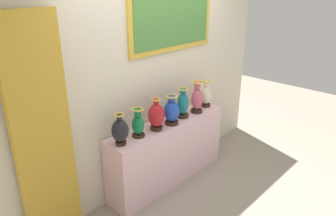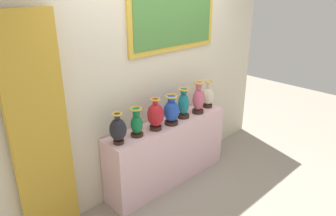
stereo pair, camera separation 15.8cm
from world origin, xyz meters
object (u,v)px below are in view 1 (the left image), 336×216
object	(u,v)px
vase_crimson	(156,116)
vase_teal	(183,104)
vase_onyx	(120,131)
vase_sapphire	(172,111)
vase_emerald	(138,124)
vase_rose	(197,99)
vase_ivory	(206,96)

from	to	relation	value
vase_crimson	vase_teal	distance (m)	0.48
vase_onyx	vase_sapphire	size ratio (longest dim) A/B	0.96
vase_onyx	vase_emerald	bearing A→B (deg)	1.64
vase_emerald	vase_crimson	bearing A→B (deg)	-5.17
vase_crimson	vase_sapphire	bearing A→B (deg)	-4.54
vase_emerald	vase_crimson	distance (m)	0.26
vase_onyx	vase_sapphire	world-z (taller)	vase_sapphire
vase_emerald	vase_rose	xyz separation A→B (m)	(0.97, -0.03, 0.04)
vase_crimson	vase_teal	size ratio (longest dim) A/B	1.00
vase_onyx	vase_teal	world-z (taller)	vase_teal
vase_sapphire	vase_rose	size ratio (longest dim) A/B	0.86
vase_onyx	vase_emerald	world-z (taller)	vase_onyx
vase_sapphire	vase_ivory	xyz separation A→B (m)	(0.73, 0.06, -0.01)
vase_teal	vase_onyx	bearing A→B (deg)	-179.76
vase_emerald	vase_rose	world-z (taller)	vase_rose
vase_rose	vase_ivory	distance (m)	0.25
vase_teal	vase_ivory	world-z (taller)	vase_teal
vase_onyx	vase_ivory	distance (m)	1.47
vase_rose	vase_onyx	bearing A→B (deg)	178.88
vase_onyx	vase_teal	bearing A→B (deg)	0.24
vase_onyx	vase_teal	xyz separation A→B (m)	(0.98, 0.00, 0.02)
vase_teal	vase_rose	xyz separation A→B (m)	(0.24, -0.03, 0.01)
vase_teal	vase_rose	size ratio (longest dim) A/B	0.90
vase_teal	vase_ivory	bearing A→B (deg)	2.05
vase_emerald	vase_sapphire	world-z (taller)	vase_sapphire
vase_sapphire	vase_teal	xyz separation A→B (m)	(0.25, 0.04, 0.01)
vase_sapphire	vase_rose	bearing A→B (deg)	1.22
vase_onyx	vase_rose	xyz separation A→B (m)	(1.22, -0.02, 0.03)
vase_crimson	vase_teal	xyz separation A→B (m)	(0.48, 0.02, 0.00)
vase_onyx	vase_sapphire	bearing A→B (deg)	-2.67
vase_ivory	vase_teal	bearing A→B (deg)	-177.95
vase_crimson	vase_rose	bearing A→B (deg)	-0.65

